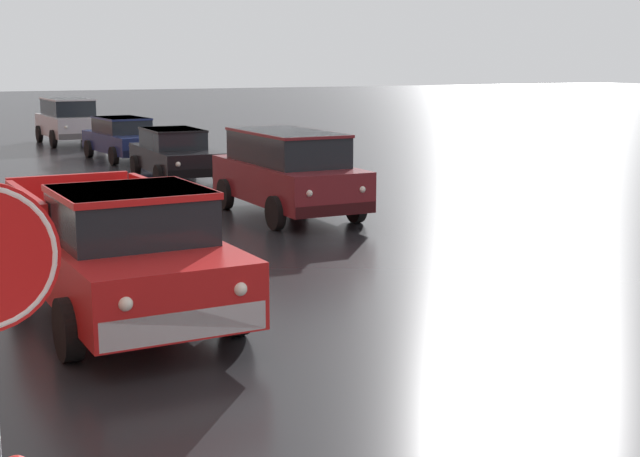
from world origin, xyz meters
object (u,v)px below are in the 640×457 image
(suv_maroon_parked_kerbside_close, at_px, (287,170))
(sedan_black_parked_kerbside_mid, at_px, (175,153))
(pickup_truck_red_approaching_near_lane, at_px, (118,250))
(sedan_darkblue_parked_far_down_block, at_px, (124,137))
(suv_silver_queued_behind_truck, at_px, (68,119))

(suv_maroon_parked_kerbside_close, relative_size, sedan_black_parked_kerbside_mid, 1.08)
(pickup_truck_red_approaching_near_lane, xyz_separation_m, sedan_darkblue_parked_far_down_block, (5.18, 18.45, -0.13))
(pickup_truck_red_approaching_near_lane, distance_m, suv_silver_queued_behind_truck, 25.78)
(sedan_black_parked_kerbside_mid, distance_m, sedan_darkblue_parked_far_down_block, 5.73)
(suv_maroon_parked_kerbside_close, bearing_deg, suv_silver_queued_behind_truck, 91.29)
(suv_maroon_parked_kerbside_close, xyz_separation_m, sedan_black_parked_kerbside_mid, (-0.24, 6.79, -0.24))
(sedan_darkblue_parked_far_down_block, height_order, suv_silver_queued_behind_truck, suv_silver_queued_behind_truck)
(suv_silver_queued_behind_truck, bearing_deg, pickup_truck_red_approaching_near_lane, -100.81)
(suv_maroon_parked_kerbside_close, height_order, suv_silver_queued_behind_truck, same)
(pickup_truck_red_approaching_near_lane, bearing_deg, sedan_black_parked_kerbside_mid, 68.40)
(pickup_truck_red_approaching_near_lane, height_order, sedan_darkblue_parked_far_down_block, pickup_truck_red_approaching_near_lane)
(sedan_darkblue_parked_far_down_block, bearing_deg, sedan_black_parked_kerbside_mid, -91.41)
(suv_maroon_parked_kerbside_close, bearing_deg, sedan_darkblue_parked_far_down_block, 90.43)
(suv_maroon_parked_kerbside_close, height_order, sedan_black_parked_kerbside_mid, suv_maroon_parked_kerbside_close)
(pickup_truck_red_approaching_near_lane, bearing_deg, sedan_darkblue_parked_far_down_block, 74.33)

